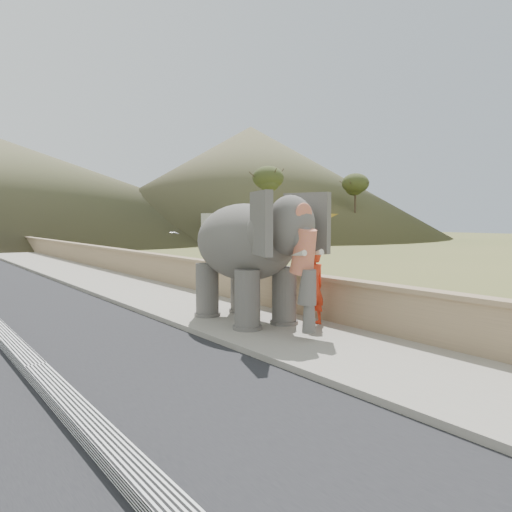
{
  "coord_description": "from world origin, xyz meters",
  "views": [
    {
      "loc": [
        -6.78,
        -8.16,
        2.59
      ],
      "look_at": [
        0.2,
        1.44,
        1.7
      ],
      "focal_mm": 35.0,
      "sensor_mm": 36.0,
      "label": 1
    }
  ],
  "objects": [
    {
      "name": "ground",
      "position": [
        0.0,
        0.0,
        0.0
      ],
      "size": [
        160.0,
        160.0,
        0.0
      ],
      "primitive_type": "plane",
      "color": "olive",
      "rests_on": "ground"
    },
    {
      "name": "walkway",
      "position": [
        0.0,
        10.0,
        0.07
      ],
      "size": [
        3.0,
        120.0,
        0.15
      ],
      "primitive_type": "cube",
      "color": "#9E9687",
      "rests_on": "ground"
    },
    {
      "name": "parapet",
      "position": [
        1.65,
        10.0,
        0.55
      ],
      "size": [
        0.3,
        120.0,
        1.1
      ],
      "primitive_type": "cube",
      "color": "tan",
      "rests_on": "ground"
    },
    {
      "name": "cow",
      "position": [
        6.87,
        11.03,
        0.69
      ],
      "size": [
        1.76,
        1.56,
        1.38
      ],
      "primitive_type": "imported",
      "rotation": [
        0.0,
        0.0,
        0.95
      ],
      "color": "brown",
      "rests_on": "ground"
    },
    {
      "name": "distant_car",
      "position": [
        15.0,
        35.52,
        0.72
      ],
      "size": [
        4.5,
        2.58,
        1.44
      ],
      "primitive_type": "imported",
      "rotation": [
        0.0,
        0.0,
        1.35
      ],
      "color": "silver",
      "rests_on": "ground"
    },
    {
      "name": "bus_white",
      "position": [
        22.79,
        33.24,
        1.55
      ],
      "size": [
        11.23,
        3.85,
        3.1
      ],
      "primitive_type": "cube",
      "rotation": [
        0.0,
        0.0,
        1.7
      ],
      "color": "silver",
      "rests_on": "ground"
    },
    {
      "name": "bus_orange",
      "position": [
        28.17,
        30.38,
        1.55
      ],
      "size": [
        11.28,
        4.64,
        3.1
      ],
      "primitive_type": "cube",
      "rotation": [
        0.0,
        0.0,
        1.77
      ],
      "color": "#C08F21",
      "rests_on": "ground"
    },
    {
      "name": "hill_right",
      "position": [
        36.0,
        52.0,
        8.0
      ],
      "size": [
        56.0,
        56.0,
        16.0
      ],
      "primitive_type": "cone",
      "color": "brown",
      "rests_on": "ground"
    },
    {
      "name": "elephant_and_man",
      "position": [
        0.02,
        1.63,
        1.62
      ],
      "size": [
        2.35,
        4.13,
        2.95
      ],
      "color": "#67635E",
      "rests_on": "ground"
    },
    {
      "name": "trees",
      "position": [
        2.05,
        27.84,
        3.93
      ],
      "size": [
        48.71,
        42.32,
        9.1
      ],
      "color": "#473828",
      "rests_on": "ground"
    }
  ]
}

